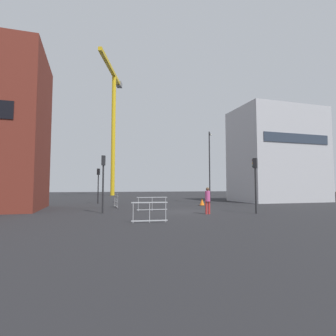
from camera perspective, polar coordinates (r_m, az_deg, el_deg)
The scene contains 13 objects.
ground at distance 20.54m, azimuth 2.92°, elevation -9.28°, with size 160.00×160.00×0.00m, color black.
office_block at distance 37.12m, azimuth 22.29°, elevation 2.51°, with size 10.80×7.10×11.82m.
construction_crane at distance 60.51m, azimuth -11.68°, elevation 11.19°, with size 6.37×17.38×27.21m.
streetlamp_tall at distance 31.18m, azimuth 8.93°, elevation 1.30°, with size 0.94×1.26×8.27m.
traffic_light_far at distance 30.87m, azimuth -14.72°, elevation -2.50°, with size 0.35×0.38×3.92m.
traffic_light_crosswalk at distance 19.80m, azimuth 18.22°, elevation -1.67°, with size 0.36×0.38×3.91m.
traffic_light_corner at distance 19.54m, azimuth -13.73°, elevation -1.36°, with size 0.30×0.39×4.11m.
pedestrian_walking at distance 18.61m, azimuth 8.51°, elevation -6.47°, with size 0.34×0.34×1.83m.
safety_barrier_rear at distance 14.18m, azimuth -3.97°, elevation -9.36°, with size 1.92×0.25×1.08m.
safety_barrier_right_run at distance 32.85m, azimuth -11.07°, elevation -6.26°, with size 0.25×1.89×1.08m.
safety_barrier_front at distance 24.50m, azimuth -11.08°, elevation -7.04°, with size 0.14×2.27×1.08m.
safety_barrier_mid_span at distance 20.93m, azimuth -3.42°, elevation -7.63°, with size 2.41×0.17×1.08m.
traffic_cone_by_barrier at distance 27.04m, azimuth 7.33°, elevation -7.31°, with size 0.67×0.67×0.68m.
Camera 1 is at (-6.83, -19.28, 1.88)m, focal length 28.41 mm.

